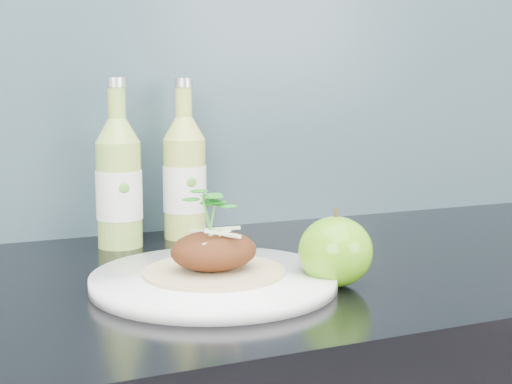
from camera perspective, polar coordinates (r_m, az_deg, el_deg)
subway_backsplash at (r=1.17m, az=-8.65°, el=14.00°), size 4.00×0.02×0.70m
dinner_plate at (r=0.85m, az=-3.38°, el=-7.03°), size 0.34×0.34×0.02m
pork_taco at (r=0.84m, az=-3.40°, el=-4.56°), size 0.17×0.17×0.10m
green_apple at (r=0.84m, az=6.38°, el=-4.75°), size 0.09×0.09×0.09m
cider_bottle_left at (r=1.06m, az=-10.91°, el=0.68°), size 0.07×0.07×0.25m
cider_bottle_right at (r=1.11m, az=-5.73°, el=1.12°), size 0.08×0.08×0.25m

